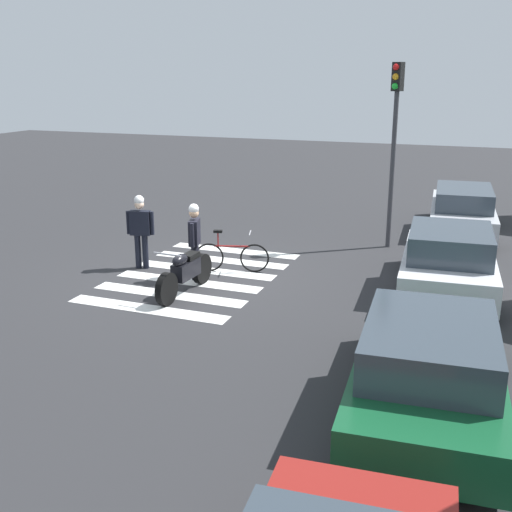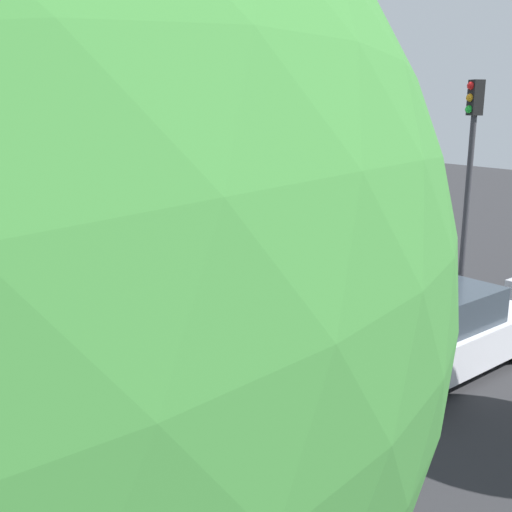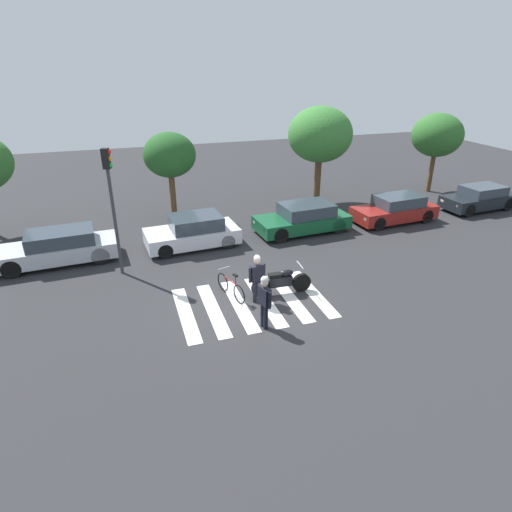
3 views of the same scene
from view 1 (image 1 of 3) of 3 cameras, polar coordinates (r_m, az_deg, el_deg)
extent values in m
plane|color=#2B2B2D|center=(14.36, -5.41, -1.81)|extent=(60.00, 60.00, 0.00)
cylinder|color=black|center=(12.55, -8.20, -3.01)|extent=(0.68, 0.17, 0.67)
cylinder|color=black|center=(13.76, -4.98, -1.15)|extent=(0.68, 0.17, 0.67)
cube|color=black|center=(13.13, -6.43, -1.23)|extent=(0.81, 0.32, 0.36)
ellipsoid|color=black|center=(12.87, -6.98, -0.37)|extent=(0.49, 0.26, 0.24)
cube|color=black|center=(13.23, -6.03, 0.00)|extent=(0.45, 0.26, 0.12)
cylinder|color=#A5A5AD|center=(12.40, -8.13, 0.15)|extent=(0.07, 0.62, 0.04)
torus|color=black|center=(14.46, -0.14, -0.20)|extent=(0.24, 0.66, 0.68)
torus|color=black|center=(14.57, -4.30, -0.12)|extent=(0.24, 0.66, 0.68)
cylinder|color=maroon|center=(14.43, -2.24, 0.91)|extent=(0.28, 0.80, 0.04)
cylinder|color=maroon|center=(14.42, -3.50, 1.58)|extent=(0.04, 0.04, 0.34)
cube|color=black|center=(14.38, -3.51, 2.27)|extent=(0.15, 0.22, 0.06)
cylinder|color=#99999E|center=(14.31, -0.56, 2.11)|extent=(0.45, 0.16, 0.03)
cylinder|color=black|center=(15.04, -10.75, 0.43)|extent=(0.14, 0.14, 0.82)
cylinder|color=black|center=(14.98, -10.10, 0.40)|extent=(0.14, 0.14, 0.82)
cube|color=black|center=(14.84, -10.56, 3.00)|extent=(0.30, 0.51, 0.58)
sphere|color=beige|center=(14.74, -10.65, 4.67)|extent=(0.22, 0.22, 0.22)
cylinder|color=black|center=(14.93, -11.62, 3.03)|extent=(0.09, 0.09, 0.55)
cylinder|color=black|center=(14.75, -9.50, 2.98)|extent=(0.09, 0.09, 0.55)
sphere|color=white|center=(14.72, -10.67, 5.05)|extent=(0.23, 0.23, 0.23)
cylinder|color=black|center=(14.14, -5.52, -0.41)|extent=(0.14, 0.14, 0.80)
cylinder|color=black|center=(13.97, -5.65, -0.62)|extent=(0.14, 0.14, 0.80)
cube|color=black|center=(13.87, -5.66, 2.18)|extent=(0.50, 0.32, 0.57)
sphere|color=tan|center=(13.77, -5.71, 3.92)|extent=(0.22, 0.22, 0.22)
cylinder|color=black|center=(14.14, -5.46, 2.46)|extent=(0.09, 0.09, 0.54)
cylinder|color=black|center=(13.60, -5.87, 1.89)|extent=(0.09, 0.09, 0.54)
sphere|color=white|center=(13.75, -5.72, 4.32)|extent=(0.23, 0.23, 0.23)
cube|color=silver|center=(16.32, -1.95, 0.50)|extent=(0.45, 3.44, 0.01)
cube|color=silver|center=(15.53, -3.23, -0.35)|extent=(0.45, 3.44, 0.01)
cube|color=silver|center=(14.75, -4.65, -1.29)|extent=(0.45, 3.44, 0.01)
cube|color=silver|center=(13.98, -6.22, -2.33)|extent=(0.45, 3.44, 0.01)
cube|color=silver|center=(13.23, -7.98, -3.49)|extent=(0.45, 3.44, 0.01)
cube|color=silver|center=(12.50, -9.95, -4.78)|extent=(0.45, 3.44, 0.01)
cylinder|color=black|center=(20.71, 16.14, 4.28)|extent=(0.73, 0.27, 0.72)
cylinder|color=black|center=(20.76, 20.31, 3.93)|extent=(0.73, 0.27, 0.72)
cylinder|color=black|center=(17.61, 15.93, 2.24)|extent=(0.73, 0.27, 0.72)
cylinder|color=black|center=(17.67, 20.82, 1.84)|extent=(0.73, 0.27, 0.72)
cube|color=#B7BAC1|center=(19.14, 18.33, 3.58)|extent=(4.78, 2.06, 0.61)
cube|color=#333D47|center=(18.80, 18.50, 5.14)|extent=(2.62, 1.70, 0.53)
cube|color=#F2EDCC|center=(21.36, 16.77, 5.23)|extent=(0.09, 0.21, 0.12)
cube|color=#F2EDCC|center=(21.39, 19.73, 4.98)|extent=(0.09, 0.21, 0.12)
cylinder|color=black|center=(15.20, 14.05, 0.03)|extent=(0.65, 0.26, 0.63)
cylinder|color=black|center=(15.24, 20.20, -0.46)|extent=(0.65, 0.26, 0.63)
cylinder|color=black|center=(12.63, 13.38, -3.26)|extent=(0.65, 0.26, 0.63)
cylinder|color=black|center=(12.67, 20.79, -3.85)|extent=(0.65, 0.26, 0.63)
cube|color=silver|center=(13.85, 17.17, -1.05)|extent=(4.09, 2.14, 0.63)
cube|color=#333D47|center=(13.50, 17.38, 1.16)|extent=(2.25, 1.78, 0.58)
cube|color=#F2EDCC|center=(15.70, 15.05, 1.49)|extent=(0.09, 0.21, 0.12)
cube|color=#F2EDCC|center=(15.72, 19.38, 1.14)|extent=(0.09, 0.21, 0.12)
cylinder|color=black|center=(10.40, 10.99, -7.21)|extent=(0.72, 0.27, 0.71)
cylinder|color=black|center=(10.41, 20.28, -7.96)|extent=(0.72, 0.27, 0.71)
cylinder|color=black|center=(7.76, 8.56, -15.77)|extent=(0.72, 0.27, 0.71)
cylinder|color=black|center=(7.77, 21.43, -16.80)|extent=(0.72, 0.27, 0.71)
cube|color=#14512D|center=(8.96, 15.43, -10.56)|extent=(4.52, 2.21, 0.60)
cube|color=#333D47|center=(8.51, 15.68, -7.72)|extent=(2.48, 1.83, 0.56)
cube|color=#F2EDCC|center=(10.91, 12.64, -4.87)|extent=(0.09, 0.21, 0.12)
cube|color=#F2EDCC|center=(10.92, 19.02, -5.38)|extent=(0.09, 0.21, 0.12)
cube|color=#F2EDCC|center=(6.54, 4.87, -19.95)|extent=(0.09, 0.21, 0.12)
cube|color=#F2EDCC|center=(6.47, 14.99, -21.02)|extent=(0.09, 0.21, 0.12)
cylinder|color=#38383D|center=(16.66, 12.36, 7.56)|extent=(0.12, 0.12, 4.04)
cube|color=black|center=(16.48, 12.87, 15.72)|extent=(0.30, 0.30, 0.70)
sphere|color=red|center=(16.37, 12.71, 16.54)|extent=(0.16, 0.16, 0.16)
sphere|color=orange|center=(16.36, 12.66, 15.73)|extent=(0.16, 0.16, 0.16)
sphere|color=green|center=(16.37, 12.61, 14.93)|extent=(0.16, 0.16, 0.16)
camera|label=2|loc=(7.69, 67.88, 5.21)|focal=43.49mm
camera|label=3|loc=(24.28, -29.74, 21.58)|focal=30.17mm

